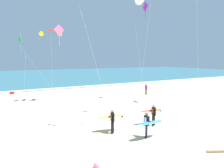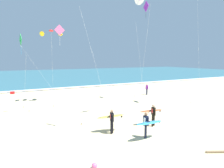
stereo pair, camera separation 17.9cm
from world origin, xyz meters
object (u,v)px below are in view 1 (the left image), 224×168
kite_diamond_emerald_low (20,42)px  beach_ball (96,166)px  kite_arc_scarlet_close (51,33)px  kite_diamond_rose_extra (58,33)px  driftwood_log (219,151)px  kite_diamond_violet_mid (145,10)px  surfer_lead (153,112)px  bystander_purple_top (146,89)px  surfer_trailing (112,118)px  surfer_third (148,123)px  lifeguard_flag (10,100)px

kite_diamond_emerald_low → beach_ball: kite_diamond_emerald_low is taller
kite_arc_scarlet_close → kite_diamond_rose_extra: 1.02m
beach_ball → driftwood_log: (6.72, -1.73, -0.07)m
kite_diamond_violet_mid → surfer_lead: bearing=-123.1°
kite_diamond_rose_extra → bystander_purple_top: bearing=-1.4°
surfer_lead → driftwood_log: bearing=-87.5°
kite_diamond_violet_mid → kite_diamond_emerald_low: bearing=167.1°
surfer_trailing → kite_diamond_emerald_low: kite_diamond_emerald_low is taller
surfer_third → kite_diamond_violet_mid: kite_diamond_violet_mid is taller
bystander_purple_top → kite_diamond_emerald_low: bearing=179.3°
kite_diamond_emerald_low → driftwood_log: 20.01m
surfer_lead → kite_diamond_rose_extra: bearing=110.3°
kite_diamond_emerald_low → driftwood_log: size_ratio=5.37×
kite_diamond_emerald_low → surfer_lead: bearing=-54.3°
surfer_lead → beach_ball: 7.53m
surfer_third → kite_arc_scarlet_close: bearing=101.4°
bystander_purple_top → lifeguard_flag: lifeguard_flag is taller
surfer_trailing → beach_ball: (-2.93, -3.83, -0.90)m
surfer_third → beach_ball: surfer_third is taller
bystander_purple_top → surfer_third: bearing=-127.5°
surfer_third → beach_ball: size_ratio=7.24×
surfer_third → bystander_purple_top: surfer_third is taller
kite_diamond_emerald_low → bystander_purple_top: size_ratio=4.86×
surfer_lead → driftwood_log: size_ratio=1.37×
surfer_trailing → beach_ball: 4.91m
kite_diamond_violet_mid → beach_ball: (-11.87, -11.99, -10.72)m
surfer_third → kite_arc_scarlet_close: kite_arc_scarlet_close is taller
surfer_trailing → kite_arc_scarlet_close: bearing=96.2°
surfer_lead → driftwood_log: 5.55m
surfer_lead → kite_arc_scarlet_close: bearing=111.6°
lifeguard_flag → surfer_lead: bearing=-45.3°
kite_arc_scarlet_close → kite_diamond_emerald_low: bearing=-164.6°
bystander_purple_top → beach_ball: size_ratio=5.68×
surfer_third → kite_diamond_rose_extra: size_ratio=0.23×
surfer_lead → beach_ball: (-6.48, -3.73, -0.90)m
surfer_trailing → kite_diamond_rose_extra: bearing=93.5°
kite_diamond_rose_extra → beach_ball: size_ratio=31.95×
surfer_third → kite_arc_scarlet_close: 16.11m
surfer_lead → kite_diamond_emerald_low: bearing=125.7°
kite_diamond_emerald_low → beach_ball: 16.62m
kite_diamond_emerald_low → lifeguard_flag: bearing=-125.9°
kite_diamond_emerald_low → driftwood_log: (8.42, -16.82, -6.81)m
surfer_third → kite_diamond_violet_mid: (7.37, 10.20, 9.82)m
kite_diamond_violet_mid → kite_arc_scarlet_close: 11.37m
surfer_lead → surfer_trailing: 3.55m
beach_ball → kite_arc_scarlet_close: bearing=84.2°
surfer_trailing → surfer_third: bearing=-52.6°
surfer_third → kite_diamond_emerald_low: kite_diamond_emerald_low is taller
kite_arc_scarlet_close → beach_ball: 17.93m
kite_diamond_emerald_low → lifeguard_flag: size_ratio=3.68×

